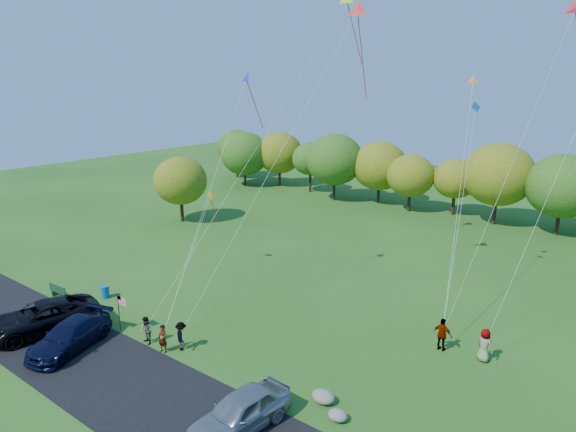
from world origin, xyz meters
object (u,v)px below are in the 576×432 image
(flyer_e, at_px, (484,345))
(flyer_b, at_px, (146,331))
(minivan_silver, at_px, (240,412))
(flyer_d, at_px, (442,335))
(park_bench, at_px, (59,291))
(minivan_navy, at_px, (70,336))
(minivan_dark, at_px, (42,317))
(flyer_a, at_px, (163,339))
(flyer_c, at_px, (181,336))
(trash_barrel, at_px, (105,292))

(flyer_e, bearing_deg, flyer_b, 55.29)
(minivan_silver, xyz_separation_m, flyer_d, (4.28, 11.93, 0.04))
(flyer_e, xyz_separation_m, park_bench, (-25.89, -9.78, -0.40))
(flyer_e, bearing_deg, minivan_navy, 57.86)
(minivan_silver, relative_size, flyer_d, 2.61)
(minivan_dark, height_order, flyer_d, flyer_d)
(minivan_silver, distance_m, flyer_a, 8.24)
(flyer_a, bearing_deg, minivan_navy, -159.91)
(flyer_c, height_order, flyer_d, flyer_d)
(minivan_silver, height_order, flyer_c, minivan_silver)
(flyer_a, distance_m, flyer_e, 17.55)
(flyer_b, xyz_separation_m, park_bench, (-9.98, 0.21, -0.29))
(flyer_a, height_order, flyer_b, flyer_b)
(flyer_c, distance_m, park_bench, 12.07)
(flyer_e, distance_m, trash_barrel, 24.74)
(minivan_silver, bearing_deg, minivan_dark, -172.68)
(park_bench, bearing_deg, minivan_dark, -42.51)
(minivan_dark, xyz_separation_m, flyer_b, (6.09, 2.91, -0.13))
(flyer_d, height_order, park_bench, flyer_d)
(trash_barrel, bearing_deg, minivan_navy, -48.17)
(minivan_silver, xyz_separation_m, flyer_c, (-7.33, 3.03, -0.09))
(minivan_dark, relative_size, flyer_d, 3.36)
(flyer_a, relative_size, flyer_e, 0.87)
(park_bench, bearing_deg, flyer_b, -4.93)
(flyer_c, distance_m, flyer_e, 16.61)
(minivan_navy, distance_m, trash_barrel, 7.10)
(park_bench, relative_size, trash_barrel, 2.11)
(minivan_silver, bearing_deg, trash_barrel, 169.98)
(minivan_silver, xyz_separation_m, park_bench, (-19.38, 2.44, -0.38))
(minivan_navy, height_order, park_bench, minivan_navy)
(minivan_silver, relative_size, flyer_e, 2.68)
(minivan_silver, bearing_deg, flyer_d, 75.06)
(flyer_b, height_order, trash_barrel, flyer_b)
(minivan_navy, relative_size, flyer_e, 2.88)
(park_bench, bearing_deg, flyer_e, 16.98)
(minivan_navy, xyz_separation_m, flyer_b, (2.87, 3.02, -0.01))
(minivan_dark, distance_m, trash_barrel, 5.42)
(minivan_dark, distance_m, flyer_a, 8.11)
(minivan_navy, relative_size, flyer_a, 3.32)
(minivan_navy, bearing_deg, minivan_dark, 160.85)
(flyer_d, xyz_separation_m, trash_barrel, (-21.27, -7.43, -0.53))
(minivan_silver, relative_size, flyer_b, 3.03)
(minivan_dark, relative_size, flyer_b, 3.90)
(flyer_c, bearing_deg, flyer_a, 83.27)
(minivan_navy, xyz_separation_m, park_bench, (-7.11, 3.23, -0.30))
(minivan_silver, bearing_deg, flyer_c, 162.30)
(flyer_b, bearing_deg, trash_barrel, 177.19)
(minivan_silver, distance_m, flyer_d, 12.67)
(flyer_c, height_order, flyer_e, flyer_e)
(minivan_dark, height_order, flyer_e, flyer_e)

